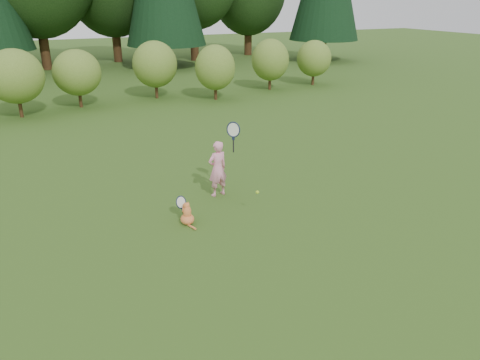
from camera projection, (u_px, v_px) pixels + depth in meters
name	position (u px, v px, depth m)	size (l,w,h in m)	color
ground	(247.00, 225.00, 9.80)	(100.00, 100.00, 0.00)	#285116
shrub_row	(120.00, 72.00, 20.31)	(28.00, 3.00, 2.80)	#4D6B21
child	(218.00, 167.00, 11.02)	(0.75, 0.49, 2.03)	pink
cat	(187.00, 212.00, 9.80)	(0.40, 0.69, 0.66)	#CC5C27
tennis_ball	(257.00, 192.00, 10.02)	(0.07, 0.07, 0.07)	#A4D719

